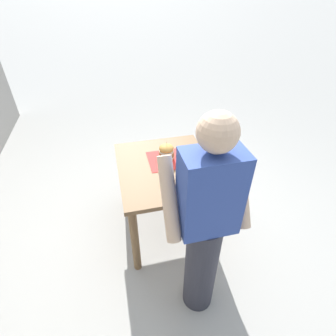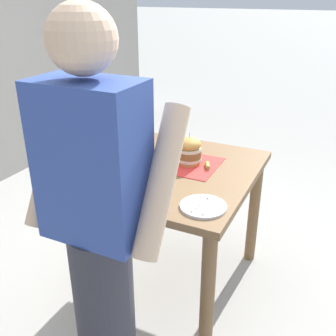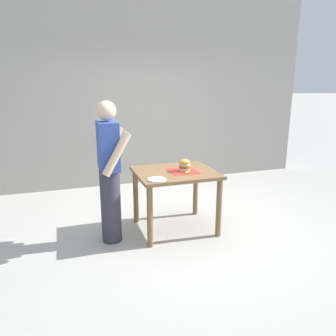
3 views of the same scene
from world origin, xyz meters
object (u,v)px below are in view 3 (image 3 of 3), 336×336
(diner_across_table, at_px, (110,171))
(pickle_spear, at_px, (187,172))
(patio_table, at_px, (175,181))
(sandwich, at_px, (185,165))
(side_plate_with_forks, at_px, (157,179))

(diner_across_table, bearing_deg, pickle_spear, -95.04)
(patio_table, bearing_deg, sandwich, -107.73)
(pickle_spear, xyz_separation_m, diner_across_table, (0.08, 0.94, 0.08))
(sandwich, xyz_separation_m, pickle_spear, (-0.12, 0.01, -0.06))
(sandwich, bearing_deg, side_plate_with_forks, 120.19)
(sandwich, distance_m, side_plate_with_forks, 0.52)
(sandwich, distance_m, pickle_spear, 0.14)
(pickle_spear, xyz_separation_m, side_plate_with_forks, (-0.14, 0.43, -0.01))
(patio_table, xyz_separation_m, sandwich, (-0.04, -0.11, 0.22))
(sandwich, bearing_deg, diner_across_table, 92.24)
(sandwich, bearing_deg, patio_table, 72.27)
(side_plate_with_forks, xyz_separation_m, diner_across_table, (0.22, 0.51, 0.09))
(diner_across_table, bearing_deg, side_plate_with_forks, -113.22)
(sandwich, height_order, pickle_spear, sandwich)
(patio_table, bearing_deg, side_plate_with_forks, 131.39)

